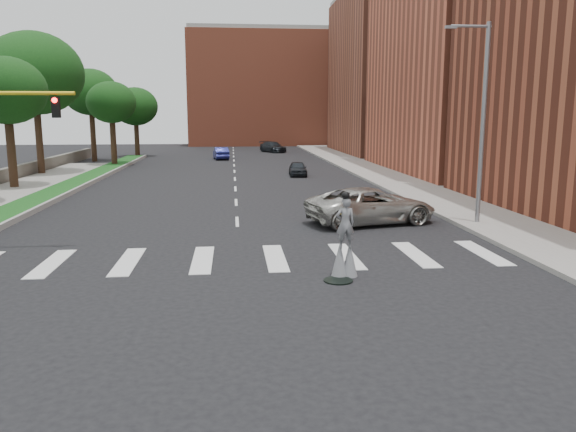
{
  "coord_description": "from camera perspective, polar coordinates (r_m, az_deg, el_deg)",
  "views": [
    {
      "loc": [
        -0.18,
        -18.38,
        5.06
      ],
      "look_at": [
        1.65,
        0.0,
        1.7
      ],
      "focal_mm": 35.0,
      "sensor_mm": 36.0,
      "label": 1
    }
  ],
  "objects": [
    {
      "name": "building_backdrop",
      "position": [
        96.66,
        -2.06,
        12.65
      ],
      "size": [
        26.0,
        14.0,
        18.0
      ],
      "primitive_type": "cube",
      "color": "#B65439",
      "rests_on": "ground"
    },
    {
      "name": "sidewalk_right",
      "position": [
        45.47,
        10.58,
        3.87
      ],
      "size": [
        5.0,
        90.0,
        0.18
      ],
      "primitive_type": "cube",
      "color": "gray",
      "rests_on": "ground"
    },
    {
      "name": "car_far",
      "position": [
        75.89,
        -1.55,
        7.03
      ],
      "size": [
        3.84,
        5.24,
        1.41
      ],
      "primitive_type": "imported",
      "rotation": [
        0.0,
        0.0,
        0.43
      ],
      "color": "black",
      "rests_on": "ground"
    },
    {
      "name": "ground_plane",
      "position": [
        19.06,
        -4.95,
        -5.12
      ],
      "size": [
        160.0,
        160.0,
        0.0
      ],
      "primitive_type": "plane",
      "color": "black",
      "rests_on": "ground"
    },
    {
      "name": "grass_median",
      "position": [
        40.31,
        -21.96,
        2.54
      ],
      "size": [
        2.0,
        60.0,
        0.25
      ],
      "primitive_type": "cube",
      "color": "#134517",
      "rests_on": "ground"
    },
    {
      "name": "tree_5",
      "position": [
        64.49,
        -19.43,
        11.75
      ],
      "size": [
        5.76,
        5.76,
        9.81
      ],
      "color": "black",
      "rests_on": "ground"
    },
    {
      "name": "manhole",
      "position": [
        17.43,
        5.12,
        -6.54
      ],
      "size": [
        0.9,
        0.9,
        0.04
      ],
      "primitive_type": "cylinder",
      "color": "black",
      "rests_on": "ground"
    },
    {
      "name": "building_mid",
      "position": [
        53.67,
        19.7,
        17.17
      ],
      "size": [
        16.0,
        22.0,
        24.0
      ],
      "primitive_type": "cube",
      "color": "#B65439",
      "rests_on": "ground"
    },
    {
      "name": "tree_4",
      "position": [
        51.53,
        -24.4,
        13.04
      ],
      "size": [
        7.88,
        7.88,
        11.69
      ],
      "color": "black",
      "rests_on": "ground"
    },
    {
      "name": "tree_3",
      "position": [
        42.32,
        -26.72,
        11.25
      ],
      "size": [
        5.23,
        5.23,
        8.82
      ],
      "color": "black",
      "rests_on": "ground"
    },
    {
      "name": "suv_crossing",
      "position": [
        26.52,
        8.46,
        1.06
      ],
      "size": [
        6.59,
        4.19,
        1.69
      ],
      "primitive_type": "imported",
      "rotation": [
        0.0,
        0.0,
        1.81
      ],
      "color": "#B1AFA8",
      "rests_on": "ground"
    },
    {
      "name": "tree_6",
      "position": [
        57.9,
        -17.51,
        10.9
      ],
      "size": [
        4.71,
        4.71,
        8.18
      ],
      "color": "black",
      "rests_on": "ground"
    },
    {
      "name": "car_near",
      "position": [
        46.75,
        1.0,
        4.84
      ],
      "size": [
        1.58,
        3.56,
        1.19
      ],
      "primitive_type": "imported",
      "rotation": [
        0.0,
        0.0,
        -0.05
      ],
      "color": "black",
      "rests_on": "ground"
    },
    {
      "name": "building_far",
      "position": [
        75.86,
        11.68,
        13.85
      ],
      "size": [
        16.0,
        22.0,
        20.0
      ],
      "primitive_type": "cube",
      "color": "brown",
      "rests_on": "ground"
    },
    {
      "name": "car_mid",
      "position": [
        64.31,
        -6.83,
        6.35
      ],
      "size": [
        1.99,
        4.33,
        1.38
      ],
      "primitive_type": "imported",
      "rotation": [
        0.0,
        0.0,
        3.27
      ],
      "color": "navy",
      "rests_on": "ground"
    },
    {
      "name": "median_curb",
      "position": [
        40.03,
        -20.52,
        2.6
      ],
      "size": [
        0.2,
        60.0,
        0.28
      ],
      "primitive_type": "cube",
      "color": "gray",
      "rests_on": "ground"
    },
    {
      "name": "streetlight",
      "position": [
        26.78,
        19.04,
        9.41
      ],
      "size": [
        2.05,
        0.2,
        9.0
      ],
      "color": "slate",
      "rests_on": "ground"
    },
    {
      "name": "tree_7",
      "position": [
        69.96,
        -15.25,
        10.66
      ],
      "size": [
        5.27,
        5.27,
        8.19
      ],
      "color": "black",
      "rests_on": "ground"
    },
    {
      "name": "stilt_performer",
      "position": [
        17.7,
        5.8,
        -2.92
      ],
      "size": [
        0.84,
        0.54,
        2.71
      ],
      "rotation": [
        0.0,
        0.0,
        3.2
      ],
      "color": "black",
      "rests_on": "ground"
    }
  ]
}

